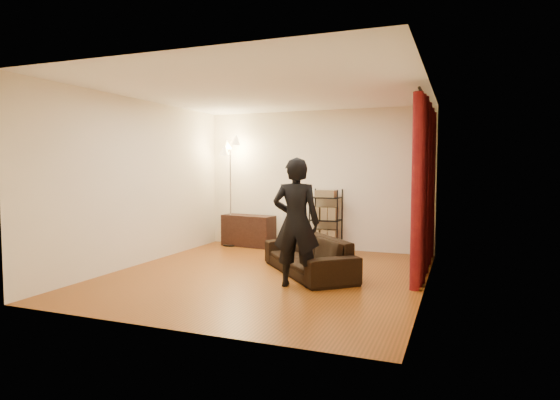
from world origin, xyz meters
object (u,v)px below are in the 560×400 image
at_px(person, 296,222).
at_px(media_cabinet, 248,231).
at_px(sofa, 308,255).
at_px(floor_lamp, 230,193).
at_px(storage_boxes, 293,226).
at_px(wire_shelf, 326,220).

bearing_deg(person, media_cabinet, -63.11).
distance_m(person, media_cabinet, 3.37).
xyz_separation_m(sofa, person, (0.07, -0.77, 0.58)).
relative_size(sofa, floor_lamp, 0.89).
relative_size(media_cabinet, storage_boxes, 1.24).
height_order(sofa, floor_lamp, floor_lamp).
relative_size(storage_boxes, floor_lamp, 0.40).
relative_size(sofa, person, 1.12).
xyz_separation_m(media_cabinet, storage_boxes, (0.92, 0.08, 0.12)).
distance_m(sofa, storage_boxes, 2.22).
distance_m(wire_shelf, floor_lamp, 2.03).
bearing_deg(storage_boxes, person, -69.53).
bearing_deg(media_cabinet, storage_boxes, 12.59).
relative_size(person, media_cabinet, 1.60).
relative_size(person, wire_shelf, 1.46).
xyz_separation_m(storage_boxes, wire_shelf, (0.68, -0.03, 0.16)).
xyz_separation_m(sofa, floor_lamp, (-2.25, 1.83, 0.80)).
distance_m(sofa, wire_shelf, 2.01).
bearing_deg(floor_lamp, wire_shelf, 3.79).
height_order(sofa, person, person).
xyz_separation_m(person, storage_boxes, (-1.03, 2.77, -0.43)).
height_order(media_cabinet, storage_boxes, storage_boxes).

